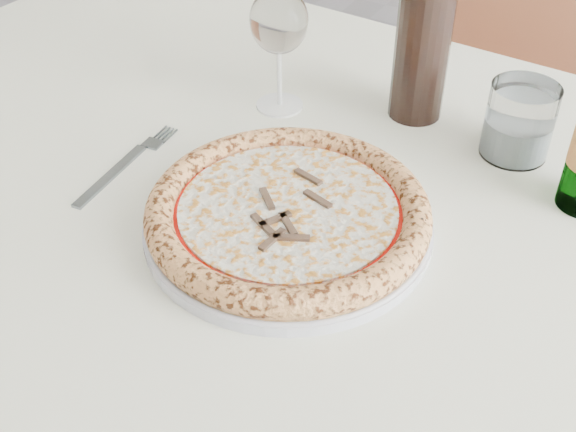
% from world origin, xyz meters
% --- Properties ---
extents(dining_table, '(1.64, 1.03, 0.76)m').
position_xyz_m(dining_table, '(0.03, -0.08, 0.68)').
color(dining_table, brown).
rests_on(dining_table, floor).
extents(chair_far, '(0.44, 0.44, 0.93)m').
position_xyz_m(chair_far, '(0.05, 0.65, 0.53)').
color(chair_far, brown).
rests_on(chair_far, floor).
extents(plate, '(0.33, 0.33, 0.02)m').
position_xyz_m(plate, '(0.03, -0.18, 0.76)').
color(plate, silver).
rests_on(plate, dining_table).
extents(pizza, '(0.33, 0.33, 0.03)m').
position_xyz_m(pizza, '(0.03, -0.18, 0.78)').
color(pizza, tan).
rests_on(pizza, plate).
extents(fork, '(0.03, 0.21, 0.00)m').
position_xyz_m(fork, '(-0.22, -0.17, 0.76)').
color(fork, slate).
rests_on(fork, dining_table).
extents(wine_glass, '(0.08, 0.08, 0.18)m').
position_xyz_m(wine_glass, '(-0.12, 0.06, 0.88)').
color(wine_glass, white).
rests_on(wine_glass, dining_table).
extents(tumbler, '(0.09, 0.09, 0.10)m').
position_xyz_m(tumbler, '(0.21, 0.11, 0.80)').
color(tumbler, silver).
rests_on(tumbler, dining_table).
extents(wine_bottle, '(0.08, 0.08, 0.31)m').
position_xyz_m(wine_bottle, '(0.05, 0.14, 0.89)').
color(wine_bottle, black).
rests_on(wine_bottle, dining_table).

